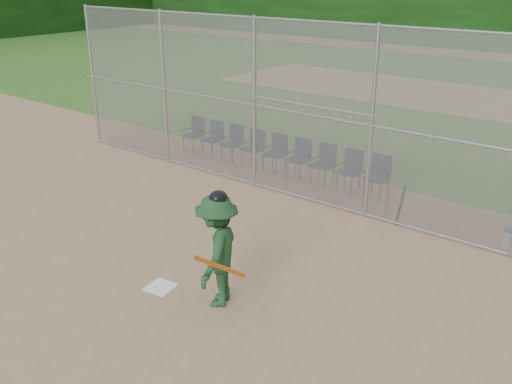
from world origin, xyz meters
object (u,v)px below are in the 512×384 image
Objects in this scene: home_plate at (161,287)px; chair_0 at (193,134)px; water_cooler at (511,238)px; batter_at_plate at (218,250)px.

home_plate is 0.46× the size of chair_0.
home_plate is at bearing -129.15° from water_cooler.
water_cooler is 0.41× the size of chair_0.
home_plate is 1.42m from batter_at_plate.
batter_at_plate is 5.80m from water_cooler.
batter_at_plate is 1.99× the size of chair_0.
chair_0 is (-5.93, 5.61, -0.45)m from batter_at_plate.
home_plate is 0.23× the size of batter_at_plate.
water_cooler is (3.11, 4.85, -0.73)m from batter_at_plate.
batter_at_plate reaches higher than water_cooler.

